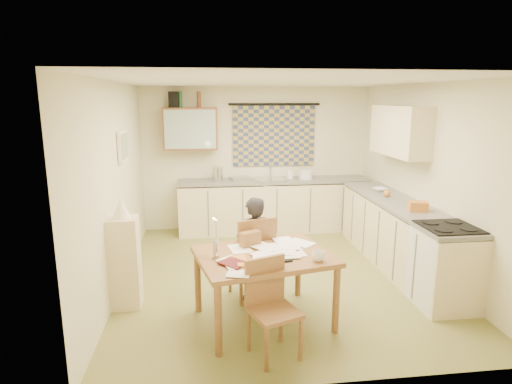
{
  "coord_description": "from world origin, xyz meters",
  "views": [
    {
      "loc": [
        -0.94,
        -5.25,
        2.3
      ],
      "look_at": [
        -0.27,
        0.2,
        1.09
      ],
      "focal_mm": 30.0,
      "sensor_mm": 36.0,
      "label": 1
    }
  ],
  "objects": [
    {
      "name": "floor",
      "position": [
        0.0,
        0.0,
        -0.01
      ],
      "size": [
        4.0,
        4.5,
        0.02
      ],
      "primitive_type": "cube",
      "color": "olive",
      "rests_on": "ground"
    },
    {
      "name": "ceiling",
      "position": [
        0.0,
        0.0,
        2.51
      ],
      "size": [
        4.0,
        4.5,
        0.02
      ],
      "primitive_type": "cube",
      "color": "white",
      "rests_on": "floor"
    },
    {
      "name": "wall_back",
      "position": [
        0.0,
        2.26,
        1.25
      ],
      "size": [
        4.0,
        0.02,
        2.5
      ],
      "primitive_type": "cube",
      "color": "beige",
      "rests_on": "floor"
    },
    {
      "name": "wall_front",
      "position": [
        0.0,
        -2.26,
        1.25
      ],
      "size": [
        4.0,
        0.02,
        2.5
      ],
      "primitive_type": "cube",
      "color": "beige",
      "rests_on": "floor"
    },
    {
      "name": "wall_left",
      "position": [
        -2.01,
        0.0,
        1.25
      ],
      "size": [
        0.02,
        4.5,
        2.5
      ],
      "primitive_type": "cube",
      "color": "beige",
      "rests_on": "floor"
    },
    {
      "name": "wall_right",
      "position": [
        2.01,
        0.0,
        1.25
      ],
      "size": [
        0.02,
        4.5,
        2.5
      ],
      "primitive_type": "cube",
      "color": "beige",
      "rests_on": "floor"
    },
    {
      "name": "window_blind",
      "position": [
        0.3,
        2.22,
        1.65
      ],
      "size": [
        1.45,
        0.03,
        1.05
      ],
      "primitive_type": "cube",
      "color": "navy",
      "rests_on": "wall_back"
    },
    {
      "name": "curtain_rod",
      "position": [
        0.3,
        2.2,
        2.2
      ],
      "size": [
        1.6,
        0.04,
        0.04
      ],
      "primitive_type": "cylinder",
      "rotation": [
        0.0,
        1.57,
        0.0
      ],
      "color": "black",
      "rests_on": "wall_back"
    },
    {
      "name": "wall_cabinet",
      "position": [
        -1.15,
        2.08,
        1.8
      ],
      "size": [
        0.9,
        0.34,
        0.7
      ],
      "primitive_type": "cube",
      "color": "brown",
      "rests_on": "wall_back"
    },
    {
      "name": "wall_cabinet_glass",
      "position": [
        -1.15,
        1.91,
        1.8
      ],
      "size": [
        0.84,
        0.02,
        0.64
      ],
      "primitive_type": "cube",
      "color": "#99B2A5",
      "rests_on": "wall_back"
    },
    {
      "name": "upper_cabinet_right",
      "position": [
        1.83,
        0.55,
        1.85
      ],
      "size": [
        0.34,
        1.3,
        0.7
      ],
      "primitive_type": "cube",
      "color": "beige",
      "rests_on": "wall_right"
    },
    {
      "name": "framed_print",
      "position": [
        -1.97,
        0.4,
        1.7
      ],
      "size": [
        0.04,
        0.5,
        0.4
      ],
      "primitive_type": "cube",
      "color": "white",
      "rests_on": "wall_left"
    },
    {
      "name": "print_canvas",
      "position": [
        -1.95,
        0.4,
        1.7
      ],
      "size": [
        0.01,
        0.42,
        0.32
      ],
      "primitive_type": "cube",
      "color": "beige",
      "rests_on": "wall_left"
    },
    {
      "name": "counter_back",
      "position": [
        0.27,
        1.95,
        0.45
      ],
      "size": [
        3.3,
        0.62,
        0.92
      ],
      "color": "beige",
      "rests_on": "floor"
    },
    {
      "name": "counter_right",
      "position": [
        1.7,
        0.07,
        0.45
      ],
      "size": [
        0.62,
        2.95,
        0.92
      ],
      "color": "beige",
      "rests_on": "floor"
    },
    {
      "name": "stove",
      "position": [
        1.7,
        -1.07,
        0.47
      ],
      "size": [
        0.6,
        0.6,
        0.94
      ],
      "color": "white",
      "rests_on": "floor"
    },
    {
      "name": "sink",
      "position": [
        0.21,
        1.95,
        0.88
      ],
      "size": [
        0.67,
        0.61,
        0.1
      ],
      "primitive_type": "cube",
      "rotation": [
        0.0,
        0.0,
        0.35
      ],
      "color": "silver",
      "rests_on": "counter_back"
    },
    {
      "name": "tap",
      "position": [
        0.23,
        2.13,
        1.06
      ],
      "size": [
        0.03,
        0.03,
        0.28
      ],
      "primitive_type": "cylinder",
      "rotation": [
        0.0,
        0.0,
        -0.09
      ],
      "color": "silver",
      "rests_on": "counter_back"
    },
    {
      "name": "dish_rack",
      "position": [
        -0.32,
        1.95,
        0.95
      ],
      "size": [
        0.41,
        0.37,
        0.06
      ],
      "primitive_type": "cube",
      "rotation": [
        0.0,
        0.0,
        0.22
      ],
      "color": "silver",
      "rests_on": "counter_back"
    },
    {
      "name": "kettle",
      "position": [
        -0.71,
        1.95,
        1.04
      ],
      "size": [
        0.23,
        0.23,
        0.24
      ],
      "primitive_type": "cylinder",
      "rotation": [
        0.0,
        0.0,
        -0.37
      ],
      "color": "silver",
      "rests_on": "counter_back"
    },
    {
      "name": "mixing_bowl",
      "position": [
        0.83,
        1.95,
        1.0
      ],
      "size": [
        0.28,
        0.28,
        0.16
      ],
      "primitive_type": "cylinder",
      "rotation": [
        0.0,
        0.0,
        -0.18
      ],
      "color": "white",
      "rests_on": "counter_back"
    },
    {
      "name": "soap_bottle",
      "position": [
        0.55,
        2.0,
        1.02
      ],
      "size": [
        0.1,
        0.1,
        0.2
      ],
      "primitive_type": "imported",
      "rotation": [
        0.0,
        0.0,
        0.02
      ],
      "color": "white",
      "rests_on": "counter_back"
    },
    {
      "name": "bowl",
      "position": [
        1.7,
        0.82,
        0.94
      ],
      "size": [
        0.26,
        0.26,
        0.05
      ],
      "primitive_type": "imported",
      "rotation": [
        0.0,
        0.0,
        0.15
      ],
      "color": "white",
      "rests_on": "counter_right"
    },
    {
      "name": "orange_bag",
      "position": [
        1.7,
        -0.37,
        0.98
      ],
      "size": [
        0.25,
        0.2,
        0.12
      ],
      "primitive_type": "cube",
      "rotation": [
        0.0,
        0.0,
        -0.2
      ],
      "color": "orange",
      "rests_on": "counter_right"
    },
    {
      "name": "fruit_orange",
      "position": [
        1.65,
        0.44,
        0.97
      ],
      "size": [
        0.1,
        0.1,
        0.1
      ],
      "primitive_type": "sphere",
      "color": "orange",
      "rests_on": "counter_right"
    },
    {
      "name": "speaker",
      "position": [
        -1.4,
        2.08,
        2.28
      ],
      "size": [
        0.19,
        0.22,
        0.26
      ],
      "primitive_type": "cube",
      "rotation": [
        0.0,
        0.0,
        -0.15
      ],
      "color": "black",
      "rests_on": "wall_cabinet"
    },
    {
      "name": "bottle_green",
      "position": [
        -1.3,
        2.08,
        2.28
      ],
      "size": [
        0.08,
        0.08,
        0.26
      ],
      "primitive_type": "cylinder",
      "rotation": [
        0.0,
        0.0,
        0.24
      ],
      "color": "#195926",
      "rests_on": "wall_cabinet"
    },
    {
      "name": "bottle_brown",
      "position": [
        -1.0,
        2.08,
        2.28
      ],
      "size": [
        0.09,
        0.09,
        0.26
      ],
      "primitive_type": "cylinder",
      "rotation": [
        0.0,
        0.0,
        -0.29
      ],
      "color": "brown",
      "rests_on": "wall_cabinet"
    },
    {
      "name": "dining_table",
      "position": [
        -0.36,
        -1.18,
        0.38
      ],
      "size": [
        1.51,
        1.27,
        0.75
      ],
      "rotation": [
        0.0,
        0.0,
        0.22
      ],
      "color": "brown",
      "rests_on": "floor"
    },
    {
      "name": "chair_far",
      "position": [
        -0.42,
        -0.59,
        0.31
      ],
      "size": [
        0.55,
        0.55,
        1.0
      ],
      "rotation": [
        0.0,
        0.0,
        3.41
      ],
      "color": "brown",
      "rests_on": "floor"
    },
    {
      "name": "chair_near",
      "position": [
        -0.36,
        -1.79,
        0.28
      ],
      "size": [
        0.52,
        0.52,
        0.89
      ],
      "rotation": [
        0.0,
        0.0,
        0.36
      ],
      "color": "brown",
      "rests_on": "floor"
    },
    {
      "name": "person",
      "position": [
        -0.4,
        -0.63,
        0.61
      ],
      "size": [
        0.69,
        0.66,
        1.22
      ],
      "primitive_type": "imported",
      "rotation": [
        0.0,
        0.0,
        3.63
      ],
      "color": "black",
      "rests_on": "floor"
    },
    {
      "name": "shelf_stand",
      "position": [
        -1.84,
        -0.65,
        0.52
      ],
      "size": [
        0.32,
        0.3,
        1.03
      ],
      "primitive_type": "cube",
      "color": "beige",
      "rests_on": "floor"
    },
    {
      "name": "lampshade",
      "position": [
        -1.84,
        -0.65,
        1.14
      ],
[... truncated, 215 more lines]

